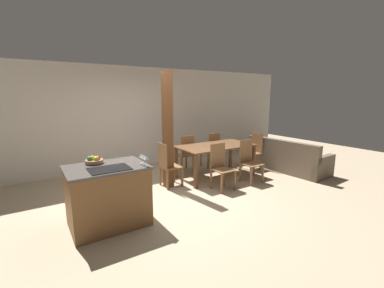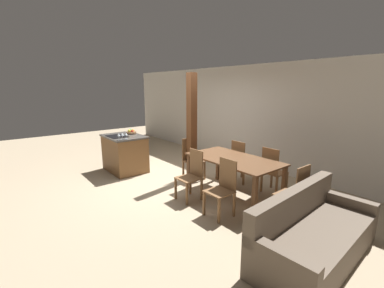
% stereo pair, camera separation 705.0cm
% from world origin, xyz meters
% --- Properties ---
extents(ground_plane, '(16.00, 16.00, 0.00)m').
position_xyz_m(ground_plane, '(0.00, 0.00, 0.00)').
color(ground_plane, tan).
extents(wall_back, '(11.20, 0.08, 2.70)m').
position_xyz_m(wall_back, '(0.00, 2.51, 1.35)').
color(wall_back, silver).
rests_on(wall_back, ground_plane).
extents(kitchen_island, '(1.15, 0.84, 0.93)m').
position_xyz_m(kitchen_island, '(-1.34, -0.46, 0.46)').
color(kitchen_island, brown).
rests_on(kitchen_island, ground_plane).
extents(fruit_bowl, '(0.27, 0.27, 0.12)m').
position_xyz_m(fruit_bowl, '(-1.45, -0.20, 0.97)').
color(fruit_bowl, '#99704C').
rests_on(fruit_bowl, kitchen_island).
extents(wine_glass_near, '(0.08, 0.08, 0.16)m').
position_xyz_m(wine_glass_near, '(-0.84, -0.80, 1.05)').
color(wine_glass_near, silver).
rests_on(wine_glass_near, kitchen_island).
extents(wine_glass_middle, '(0.08, 0.08, 0.16)m').
position_xyz_m(wine_glass_middle, '(-0.84, -0.71, 1.05)').
color(wine_glass_middle, silver).
rests_on(wine_glass_middle, kitchen_island).
extents(wine_glass_far, '(0.08, 0.08, 0.16)m').
position_xyz_m(wine_glass_far, '(-0.84, -0.62, 1.05)').
color(wine_glass_far, silver).
rests_on(wine_glass_far, kitchen_island).
extents(dining_table, '(1.84, 0.98, 0.78)m').
position_xyz_m(dining_table, '(1.48, 0.52, 0.68)').
color(dining_table, brown).
rests_on(dining_table, ground_plane).
extents(dining_chair_near_left, '(0.40, 0.40, 0.96)m').
position_xyz_m(dining_chair_near_left, '(1.07, -0.18, 0.49)').
color(dining_chair_near_left, brown).
rests_on(dining_chair_near_left, ground_plane).
extents(dining_chair_near_right, '(0.40, 0.40, 0.96)m').
position_xyz_m(dining_chair_near_right, '(1.90, -0.18, 0.49)').
color(dining_chair_near_right, brown).
rests_on(dining_chair_near_right, ground_plane).
extents(dining_chair_far_left, '(0.40, 0.40, 0.96)m').
position_xyz_m(dining_chair_far_left, '(1.07, 1.23, 0.49)').
color(dining_chair_far_left, brown).
rests_on(dining_chair_far_left, ground_plane).
extents(dining_chair_far_right, '(0.40, 0.40, 0.96)m').
position_xyz_m(dining_chair_far_right, '(1.90, 1.23, 0.49)').
color(dining_chair_far_right, brown).
rests_on(dining_chair_far_right, ground_plane).
extents(dining_chair_head_end, '(0.40, 0.40, 0.96)m').
position_xyz_m(dining_chair_head_end, '(0.19, 0.52, 0.49)').
color(dining_chair_head_end, brown).
rests_on(dining_chair_head_end, ground_plane).
extents(dining_chair_foot_end, '(0.40, 0.40, 0.96)m').
position_xyz_m(dining_chair_foot_end, '(2.78, 0.52, 0.49)').
color(dining_chair_foot_end, brown).
rests_on(dining_chair_foot_end, ground_plane).
extents(couch, '(0.92, 2.07, 0.83)m').
position_xyz_m(couch, '(3.40, -0.07, 0.28)').
color(couch, brown).
rests_on(couch, ground_plane).
extents(timber_post, '(0.18, 0.18, 2.43)m').
position_xyz_m(timber_post, '(0.20, 0.51, 1.22)').
color(timber_post, brown).
rests_on(timber_post, ground_plane).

